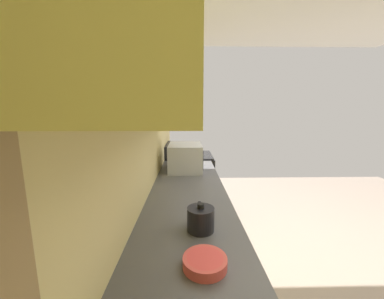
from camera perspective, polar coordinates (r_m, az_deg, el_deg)
ground_plane at (r=2.67m, az=33.85°, el=-26.74°), size 6.27×6.27×0.00m
wall_back at (r=1.76m, az=-13.08°, el=1.61°), size 4.04×0.12×2.55m
counter_run at (r=1.67m, az=-1.16°, el=-30.46°), size 3.03×0.63×0.88m
upper_cabinets at (r=1.31m, az=-8.14°, el=22.58°), size 2.11×0.32×0.61m
oven_range at (r=3.28m, az=-0.66°, el=-8.97°), size 0.66×0.68×1.06m
microwave at (r=2.40m, az=-1.71°, el=-1.97°), size 0.48×0.36×0.29m
bowl at (r=1.02m, az=3.39°, el=-27.24°), size 0.19×0.19×0.04m
kettle at (r=1.24m, az=2.28°, el=-17.64°), size 0.20×0.15×0.15m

